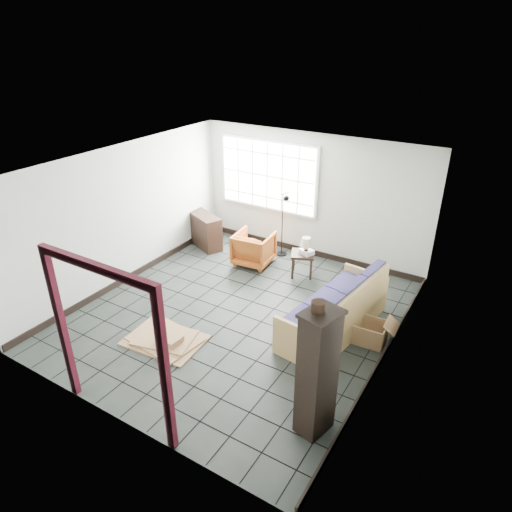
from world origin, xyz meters
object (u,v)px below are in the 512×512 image
Objects in this scene: armchair at (254,247)px; tall_shelf at (317,373)px; futon_sofa at (338,313)px; side_table at (303,257)px.

armchair is 4.46m from tall_shelf.
side_table is (-1.31, 1.40, 0.05)m from futon_sofa.
tall_shelf is at bearing 124.97° from armchair.
armchair is 1.30× the size of side_table.
futon_sofa is 3.92× the size of side_table.
futon_sofa reaches higher than armchair.
armchair reaches higher than side_table.
armchair is 1.08m from side_table.
tall_shelf reaches higher than side_table.
tall_shelf is (2.91, -3.34, 0.49)m from armchair.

